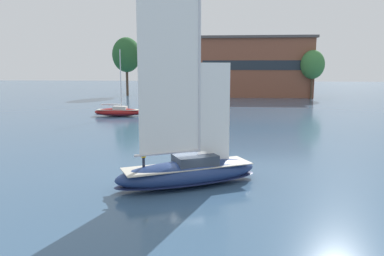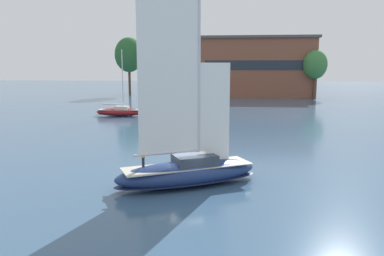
{
  "view_description": "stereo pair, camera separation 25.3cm",
  "coord_description": "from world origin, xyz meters",
  "px_view_note": "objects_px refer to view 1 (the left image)",
  "views": [
    {
      "loc": [
        2.86,
        -26.95,
        8.84
      ],
      "look_at": [
        0.0,
        3.0,
        3.87
      ],
      "focal_mm": 35.0,
      "sensor_mm": 36.0,
      "label": 1
    },
    {
      "loc": [
        3.11,
        -26.92,
        8.84
      ],
      "look_at": [
        0.0,
        3.0,
        3.87
      ],
      "focal_mm": 35.0,
      "sensor_mm": 36.0,
      "label": 2
    }
  ],
  "objects_px": {
    "tree_shore_center": "(313,65)",
    "channel_buoy": "(212,138)",
    "sailboat_main": "(188,170)",
    "sailboat_moored_mid_channel": "(169,99)",
    "tree_shore_left": "(126,55)",
    "sailboat_moored_near_marina": "(118,112)"
  },
  "relations": [
    {
      "from": "tree_shore_center",
      "to": "channel_buoy",
      "type": "height_order",
      "value": "tree_shore_center"
    },
    {
      "from": "sailboat_main",
      "to": "sailboat_moored_mid_channel",
      "type": "height_order",
      "value": "sailboat_main"
    },
    {
      "from": "sailboat_main",
      "to": "channel_buoy",
      "type": "bearing_deg",
      "value": 86.09
    },
    {
      "from": "tree_shore_left",
      "to": "sailboat_moored_near_marina",
      "type": "bearing_deg",
      "value": -76.85
    },
    {
      "from": "tree_shore_center",
      "to": "tree_shore_left",
      "type": "bearing_deg",
      "value": 173.74
    },
    {
      "from": "tree_shore_center",
      "to": "sailboat_main",
      "type": "bearing_deg",
      "value": -108.03
    },
    {
      "from": "tree_shore_center",
      "to": "sailboat_moored_near_marina",
      "type": "relative_size",
      "value": 1.12
    },
    {
      "from": "tree_shore_center",
      "to": "sailboat_moored_near_marina",
      "type": "xyz_separation_m",
      "value": [
        -42.58,
        -41.31,
        -8.47
      ]
    },
    {
      "from": "tree_shore_left",
      "to": "sailboat_moored_near_marina",
      "type": "relative_size",
      "value": 1.48
    },
    {
      "from": "tree_shore_left",
      "to": "channel_buoy",
      "type": "relative_size",
      "value": 11.14
    },
    {
      "from": "sailboat_moored_near_marina",
      "to": "channel_buoy",
      "type": "relative_size",
      "value": 7.52
    },
    {
      "from": "sailboat_main",
      "to": "tree_shore_left",
      "type": "bearing_deg",
      "value": 108.01
    },
    {
      "from": "sailboat_main",
      "to": "tree_shore_center",
      "type": "bearing_deg",
      "value": 71.97
    },
    {
      "from": "tree_shore_left",
      "to": "sailboat_moored_mid_channel",
      "type": "relative_size",
      "value": 1.57
    },
    {
      "from": "sailboat_main",
      "to": "sailboat_moored_near_marina",
      "type": "relative_size",
      "value": 1.3
    },
    {
      "from": "tree_shore_left",
      "to": "sailboat_moored_mid_channel",
      "type": "distance_m",
      "value": 28.81
    },
    {
      "from": "tree_shore_left",
      "to": "sailboat_main",
      "type": "xyz_separation_m",
      "value": [
        27.74,
        -85.33,
        -11.02
      ]
    },
    {
      "from": "tree_shore_center",
      "to": "channel_buoy",
      "type": "bearing_deg",
      "value": -111.28
    },
    {
      "from": "tree_shore_left",
      "to": "sailboat_moored_mid_channel",
      "type": "height_order",
      "value": "tree_shore_left"
    },
    {
      "from": "tree_shore_center",
      "to": "channel_buoy",
      "type": "xyz_separation_m",
      "value": [
        -24.78,
        -63.65,
        -8.66
      ]
    },
    {
      "from": "sailboat_moored_near_marina",
      "to": "channel_buoy",
      "type": "bearing_deg",
      "value": -51.46
    },
    {
      "from": "sailboat_main",
      "to": "channel_buoy",
      "type": "xyz_separation_m",
      "value": [
        1.08,
        15.8,
        -0.58
      ]
    }
  ]
}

